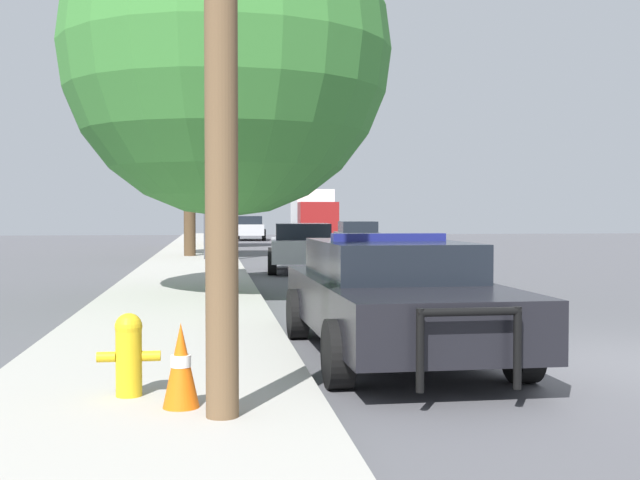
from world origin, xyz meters
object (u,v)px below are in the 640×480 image
at_px(fire_hydrant, 129,352).
at_px(box_truck, 313,213).
at_px(traffic_light, 250,143).
at_px(tree_sidewalk_mid, 189,121).
at_px(police_car, 392,294).
at_px(tree_sidewalk_near, 227,53).
at_px(car_background_oncoming, 358,236).
at_px(car_background_midblock, 302,246).
at_px(car_background_distant, 250,228).
at_px(traffic_cone, 181,365).
at_px(tree_sidewalk_far, 209,159).

xyz_separation_m(fire_hydrant, box_truck, (7.36, 45.44, 1.23)).
bearing_deg(box_truck, traffic_light, 78.95).
height_order(traffic_light, tree_sidewalk_mid, tree_sidewalk_mid).
relative_size(police_car, tree_sidewalk_near, 0.67).
bearing_deg(traffic_light, car_background_oncoming, 54.69).
xyz_separation_m(traffic_light, box_truck, (5.34, 25.10, -2.31)).
bearing_deg(tree_sidewalk_near, car_background_midblock, 72.77).
relative_size(car_background_distant, tree_sidewalk_mid, 0.65).
distance_m(car_background_oncoming, box_truck, 18.07).
bearing_deg(box_truck, tree_sidewalk_mid, 72.96).
xyz_separation_m(car_background_oncoming, traffic_cone, (-6.58, -27.87, -0.24)).
bearing_deg(traffic_light, tree_sidewalk_mid, 133.05).
bearing_deg(fire_hydrant, box_truck, 80.81).
height_order(car_background_oncoming, car_background_midblock, car_background_midblock).
bearing_deg(tree_sidewalk_far, car_background_oncoming, -36.33).
xyz_separation_m(police_car, traffic_light, (-0.75, 18.10, 3.32)).
xyz_separation_m(car_background_distant, box_truck, (4.21, 2.09, 0.94)).
relative_size(tree_sidewalk_mid, traffic_cone, 10.54).
distance_m(police_car, car_background_midblock, 13.65).
bearing_deg(box_truck, car_background_oncoming, 89.91).
bearing_deg(car_background_distant, car_background_oncoming, -72.81).
bearing_deg(car_background_oncoming, tree_sidewalk_near, 75.83).
bearing_deg(traffic_cone, box_truck, 81.44).
xyz_separation_m(traffic_light, traffic_cone, (-1.57, -20.80, -3.58)).
height_order(car_background_oncoming, box_truck, box_truck).
height_order(tree_sidewalk_far, traffic_cone, tree_sidewalk_far).
xyz_separation_m(car_background_midblock, car_background_distant, (-0.12, 27.48, 0.06)).
distance_m(tree_sidewalk_far, tree_sidewalk_near, 23.58).
bearing_deg(police_car, tree_sidewalk_mid, -83.03).
bearing_deg(traffic_cone, tree_sidewalk_mid, 91.29).
bearing_deg(fire_hydrant, traffic_cone, -45.91).
bearing_deg(police_car, traffic_cone, 48.33).
relative_size(traffic_light, tree_sidewalk_mid, 0.79).
xyz_separation_m(box_truck, tree_sidewalk_far, (-6.75, -13.31, 2.58)).
relative_size(police_car, traffic_light, 0.93).
distance_m(traffic_light, traffic_cone, 21.17).
distance_m(box_truck, traffic_cone, 46.44).
bearing_deg(car_background_oncoming, traffic_light, 58.25).
bearing_deg(car_background_oncoming, tree_sidewalk_mid, 37.81).
distance_m(fire_hydrant, tree_sidewalk_mid, 23.02).
distance_m(tree_sidewalk_mid, traffic_cone, 23.49).
xyz_separation_m(fire_hydrant, car_background_oncoming, (7.03, 27.41, 0.20)).
xyz_separation_m(police_car, fire_hydrant, (-2.77, -2.24, -0.22)).
bearing_deg(traffic_cone, tree_sidewalk_near, 86.49).
xyz_separation_m(fire_hydrant, traffic_light, (2.02, 20.34, 3.54)).
height_order(car_background_distant, traffic_cone, car_background_distant).
xyz_separation_m(fire_hydrant, tree_sidewalk_mid, (-0.07, 22.58, 4.50)).
height_order(police_car, car_background_midblock, police_car).
bearing_deg(police_car, car_background_midblock, -93.08).
distance_m(car_background_midblock, tree_sidewalk_far, 16.86).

